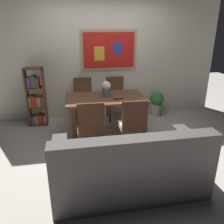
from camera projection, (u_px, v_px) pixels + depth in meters
The scene contains 12 objects.
ground_plane at pixel (118, 147), 3.80m from camera, with size 12.00×12.00×0.00m, color #B7B2A8.
wall_back_with_painting at pixel (103, 57), 4.86m from camera, with size 5.20×0.14×2.60m.
dining_table at pixel (105, 102), 4.06m from camera, with size 1.40×0.86×0.73m.
dining_chair_far_right at pixel (116, 95), 4.88m from camera, with size 0.40×0.41×0.91m.
dining_chair_near_right at pixel (133, 122), 3.42m from camera, with size 0.40×0.41×0.91m.
dining_chair_near_left at pixel (91, 125), 3.33m from camera, with size 0.40×0.41×0.91m.
dining_chair_far_left at pixel (83, 96), 4.77m from camera, with size 0.40×0.41×0.91m.
leather_couch at pixel (130, 168), 2.68m from camera, with size 1.80×0.84×0.84m.
bookshelf at pixel (37, 99), 4.54m from camera, with size 0.36×0.28×1.18m.
potted_ivy at pixel (157, 103), 5.15m from camera, with size 0.31×0.31×0.56m.
flower_vase at pixel (106, 88), 4.04m from camera, with size 0.18×0.17×0.28m.
tv_remote at pixel (118, 98), 3.92m from camera, with size 0.16×0.08×0.02m.
Camera 1 is at (-0.71, -3.28, 1.87)m, focal length 35.95 mm.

